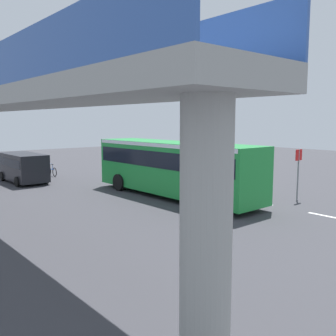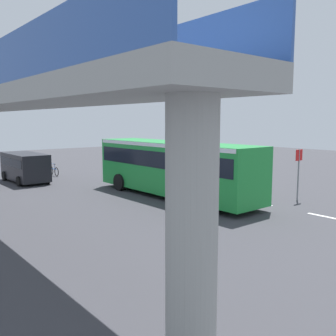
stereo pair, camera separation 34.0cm
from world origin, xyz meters
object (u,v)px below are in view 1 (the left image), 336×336
bicycle_blue (52,171)px  pedestrian (114,167)px  traffic_sign (298,166)px  city_bus (173,164)px  parked_van (23,166)px

bicycle_blue → pedestrian: pedestrian is taller
bicycle_blue → traffic_sign: traffic_sign is taller
city_bus → pedestrian: city_bus is taller
city_bus → bicycle_blue: size_ratio=6.52×
bicycle_blue → traffic_sign: bearing=-159.8°
bicycle_blue → pedestrian: (-4.19, -3.12, 0.51)m
city_bus → traffic_sign: size_ratio=4.12×
pedestrian → bicycle_blue: bearing=36.7°
city_bus → pedestrian: bearing=-8.7°
city_bus → parked_van: (10.82, 4.65, -0.70)m
city_bus → pedestrian: (8.26, -1.27, -1.00)m
city_bus → parked_van: size_ratio=2.40×
traffic_sign → city_bus: bearing=41.9°
bicycle_blue → city_bus: bearing=-171.5°
pedestrian → parked_van: bearing=66.6°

